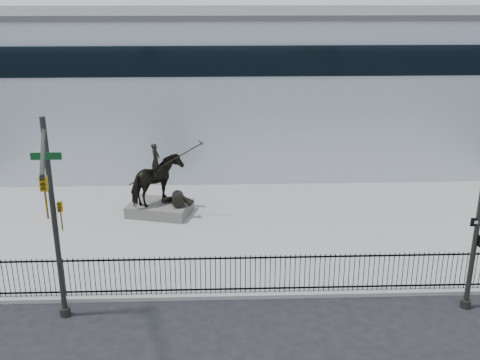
{
  "coord_description": "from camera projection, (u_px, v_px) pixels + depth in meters",
  "views": [
    {
      "loc": [
        -1.6,
        -16.73,
        10.8
      ],
      "look_at": [
        -0.76,
        6.0,
        2.85
      ],
      "focal_mm": 42.0,
      "sensor_mm": 36.0,
      "label": 1
    }
  ],
  "objects": [
    {
      "name": "building",
      "position": [
        244.0,
        86.0,
        36.79
      ],
      "size": [
        44.0,
        14.0,
        9.0
      ],
      "primitive_type": "cube",
      "color": "silver",
      "rests_on": "ground"
    },
    {
      "name": "plaza",
      "position": [
        256.0,
        229.0,
        25.98
      ],
      "size": [
        30.0,
        12.0,
        0.15
      ],
      "primitive_type": "cube",
      "color": "gray",
      "rests_on": "ground"
    },
    {
      "name": "statue_plinth",
      "position": [
        160.0,
        208.0,
        27.45
      ],
      "size": [
        3.33,
        2.68,
        0.55
      ],
      "primitive_type": "cube",
      "rotation": [
        0.0,
        0.0,
        -0.26
      ],
      "color": "#514F4A",
      "rests_on": "plaza"
    },
    {
      "name": "equestrian_statue",
      "position": [
        160.0,
        181.0,
        26.97
      ],
      "size": [
        3.62,
        2.73,
        3.16
      ],
      "rotation": [
        0.0,
        0.0,
        -0.26
      ],
      "color": "black",
      "rests_on": "statue_plinth"
    },
    {
      "name": "ground",
      "position": [
        268.0,
        314.0,
        19.41
      ],
      "size": [
        120.0,
        120.0,
        0.0
      ],
      "primitive_type": "plane",
      "color": "black",
      "rests_on": "ground"
    },
    {
      "name": "traffic_signal_left",
      "position": [
        54.0,
        217.0,
        17.25
      ],
      "size": [
        1.52,
        4.84,
        7.0
      ],
      "color": "#262923",
      "rests_on": "ground"
    },
    {
      "name": "picket_fence",
      "position": [
        266.0,
        274.0,
        20.29
      ],
      "size": [
        22.1,
        0.1,
        1.5
      ],
      "color": "black",
      "rests_on": "plaza"
    }
  ]
}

